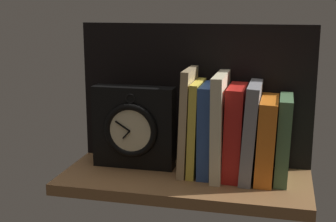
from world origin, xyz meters
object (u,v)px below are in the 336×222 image
object	(u,v)px
book_red_requiem	(235,132)
framed_clock	(133,128)
book_tan_shortstories	(187,121)
book_cream_twain	(220,125)
book_blue_modern	(207,130)
book_gray_chess	(251,131)
book_orange_pandolfini	(267,139)
book_green_romantic	(283,139)
book_yellow_seinlanguage	(196,128)

from	to	relation	value
book_red_requiem	framed_clock	bearing A→B (deg)	178.97
book_tan_shortstories	book_cream_twain	size ratio (longest dim) A/B	1.04
book_blue_modern	book_cream_twain	bearing A→B (deg)	0.00
book_tan_shortstories	book_gray_chess	bearing A→B (deg)	0.00
book_tan_shortstories	book_orange_pandolfini	xyz separation A→B (cm)	(17.95, 0.00, -2.98)
book_cream_twain	book_green_romantic	distance (cm)	14.17
book_red_requiem	book_orange_pandolfini	world-z (taller)	book_red_requiem
book_cream_twain	book_red_requiem	world-z (taller)	book_cream_twain
book_yellow_seinlanguage	book_cream_twain	world-z (taller)	book_cream_twain
book_tan_shortstories	book_blue_modern	xyz separation A→B (cm)	(4.63, 0.00, -1.71)
framed_clock	book_blue_modern	bearing A→B (deg)	-1.39
book_gray_chess	book_tan_shortstories	bearing A→B (deg)	180.00
book_yellow_seinlanguage	book_green_romantic	xyz separation A→B (cm)	(19.48, 0.00, -1.29)
book_blue_modern	book_red_requiem	xyz separation A→B (cm)	(6.28, 0.00, -0.03)
book_cream_twain	book_gray_chess	size ratio (longest dim) A/B	1.09
book_red_requiem	book_gray_chess	size ratio (longest dim) A/B	0.97
book_tan_shortstories	book_gray_chess	size ratio (longest dim) A/B	1.13
book_tan_shortstories	book_yellow_seinlanguage	distance (cm)	2.48
book_orange_pandolfini	book_yellow_seinlanguage	bearing A→B (deg)	180.00
book_tan_shortstories	book_green_romantic	size ratio (longest dim) A/B	1.29
book_cream_twain	book_orange_pandolfini	bearing A→B (deg)	0.00
book_orange_pandolfini	framed_clock	bearing A→B (deg)	179.21
book_cream_twain	book_green_romantic	bearing A→B (deg)	0.00
book_tan_shortstories	book_cream_twain	bearing A→B (deg)	0.00
book_yellow_seinlanguage	book_gray_chess	bearing A→B (deg)	0.00
book_tan_shortstories	book_yellow_seinlanguage	size ratio (longest dim) A/B	1.13
book_tan_shortstories	book_yellow_seinlanguage	world-z (taller)	book_tan_shortstories
book_blue_modern	book_red_requiem	world-z (taller)	same
book_yellow_seinlanguage	book_tan_shortstories	bearing A→B (deg)	180.00
book_red_requiem	book_green_romantic	xyz separation A→B (cm)	(10.61, 0.00, -0.96)
book_yellow_seinlanguage	book_blue_modern	distance (cm)	2.61
book_blue_modern	book_yellow_seinlanguage	bearing A→B (deg)	180.00
book_blue_modern	book_cream_twain	distance (cm)	3.16
book_tan_shortstories	book_green_romantic	distance (cm)	21.70
book_yellow_seinlanguage	book_gray_chess	xyz separation A→B (cm)	(12.38, 0.00, 0.01)
book_blue_modern	book_gray_chess	size ratio (longest dim) A/B	0.97
book_tan_shortstories	book_red_requiem	distance (cm)	11.06
book_cream_twain	book_orange_pandolfini	size ratio (longest dim) A/B	1.28
book_orange_pandolfini	book_green_romantic	bearing A→B (deg)	0.00
book_gray_chess	book_orange_pandolfini	bearing A→B (deg)	0.00
book_tan_shortstories	framed_clock	bearing A→B (deg)	178.12
book_gray_chess	book_orange_pandolfini	size ratio (longest dim) A/B	1.17
framed_clock	book_green_romantic	bearing A→B (deg)	-0.71
book_orange_pandolfini	book_blue_modern	bearing A→B (deg)	180.00
book_green_romantic	framed_clock	bearing A→B (deg)	179.29
book_yellow_seinlanguage	book_red_requiem	bearing A→B (deg)	0.00
book_gray_chess	book_blue_modern	bearing A→B (deg)	180.00
book_yellow_seinlanguage	framed_clock	xyz separation A→B (cm)	(-15.12, 0.43, -0.99)
book_blue_modern	book_orange_pandolfini	xyz separation A→B (cm)	(13.32, 0.00, -1.27)
book_yellow_seinlanguage	book_orange_pandolfini	size ratio (longest dim) A/B	1.17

